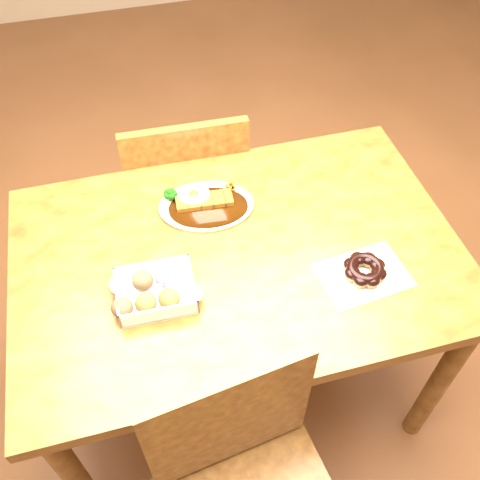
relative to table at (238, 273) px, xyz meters
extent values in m
plane|color=brown|center=(0.00, 0.00, -0.65)|extent=(6.00, 6.00, 0.00)
cube|color=#47230E|center=(0.00, 0.00, 0.08)|extent=(1.20, 0.80, 0.04)
cylinder|color=#47230E|center=(-0.54, -0.34, -0.30)|extent=(0.06, 0.06, 0.71)
cylinder|color=#47230E|center=(0.54, -0.34, -0.30)|extent=(0.06, 0.06, 0.71)
cylinder|color=#47230E|center=(-0.54, 0.34, -0.30)|extent=(0.06, 0.06, 0.71)
cylinder|color=#47230E|center=(0.54, 0.34, -0.30)|extent=(0.06, 0.06, 0.71)
cube|color=#47230E|center=(-0.05, 0.60, -0.22)|extent=(0.43, 0.43, 0.04)
cylinder|color=#47230E|center=(0.12, 0.76, -0.45)|extent=(0.04, 0.04, 0.41)
cylinder|color=#47230E|center=(-0.22, 0.78, -0.45)|extent=(0.04, 0.04, 0.41)
cylinder|color=#47230E|center=(0.11, 0.42, -0.45)|extent=(0.04, 0.04, 0.41)
cylinder|color=#47230E|center=(-0.23, 0.44, -0.45)|extent=(0.04, 0.04, 0.41)
cube|color=#47230E|center=(-0.06, 0.41, 0.02)|extent=(0.40, 0.04, 0.40)
cylinder|color=#47230E|center=(0.04, -0.41, -0.45)|extent=(0.04, 0.04, 0.41)
cube|color=#47230E|center=(-0.13, -0.41, 0.02)|extent=(0.40, 0.08, 0.40)
ellipsoid|color=white|center=(-0.05, 0.18, 0.10)|extent=(0.29, 0.23, 0.01)
ellipsoid|color=black|center=(-0.04, 0.17, 0.11)|extent=(0.25, 0.19, 0.01)
cube|color=#6B380C|center=(-0.05, 0.19, 0.12)|extent=(0.17, 0.07, 0.02)
ellipsoid|color=white|center=(-0.08, 0.21, 0.13)|extent=(0.10, 0.09, 0.01)
ellipsoid|color=#FFB214|center=(-0.08, 0.21, 0.13)|extent=(0.03, 0.03, 0.02)
cube|color=white|center=(-0.23, -0.09, 0.12)|extent=(0.20, 0.16, 0.05)
ellipsoid|color=black|center=(-0.32, -0.12, 0.13)|extent=(0.05, 0.05, 0.05)
ellipsoid|color=brown|center=(-0.26, -0.12, 0.13)|extent=(0.05, 0.05, 0.05)
ellipsoid|color=brown|center=(-0.21, -0.12, 0.13)|extent=(0.05, 0.05, 0.05)
ellipsoid|color=beige|center=(-0.15, -0.13, 0.13)|extent=(0.05, 0.05, 0.05)
ellipsoid|color=beige|center=(-0.32, -0.05, 0.13)|extent=(0.05, 0.05, 0.05)
ellipsoid|color=black|center=(-0.26, -0.05, 0.13)|extent=(0.05, 0.05, 0.05)
ellipsoid|color=pink|center=(-0.21, -0.06, 0.13)|extent=(0.05, 0.05, 0.05)
cube|color=silver|center=(0.29, -0.16, 0.10)|extent=(0.24, 0.18, 0.00)
torus|color=olive|center=(0.29, -0.16, 0.12)|extent=(0.12, 0.12, 0.04)
torus|color=black|center=(0.29, -0.16, 0.13)|extent=(0.11, 0.11, 0.03)
camera|label=1|loc=(-0.23, -0.88, 1.22)|focal=40.00mm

